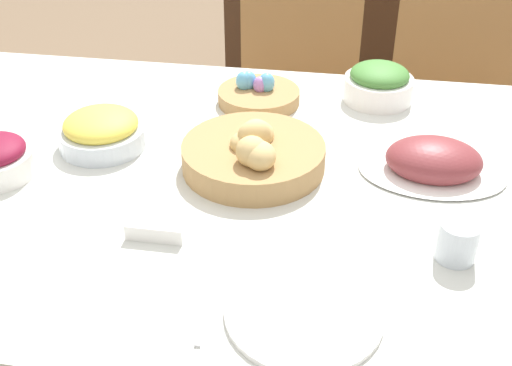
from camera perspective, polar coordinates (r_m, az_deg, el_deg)
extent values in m
cube|color=silver|center=(1.60, 1.10, -11.13)|extent=(1.86, 1.12, 0.77)
cylinder|color=olive|center=(2.19, 11.16, -3.41)|extent=(0.03, 0.03, 0.43)
cylinder|color=olive|center=(2.24, 21.11, -4.32)|extent=(0.03, 0.03, 0.43)
cylinder|color=olive|center=(2.51, 11.32, 1.85)|extent=(0.03, 0.03, 0.43)
cylinder|color=olive|center=(2.56, 20.00, 0.95)|extent=(0.03, 0.03, 0.43)
cube|color=olive|center=(2.25, 16.80, 3.66)|extent=(0.43, 0.43, 0.02)
cube|color=olive|center=(2.32, 17.50, 11.57)|extent=(0.42, 0.03, 0.49)
cylinder|color=olive|center=(2.20, -2.21, -2.36)|extent=(0.03, 0.03, 0.43)
cylinder|color=olive|center=(2.18, 7.91, -3.07)|extent=(0.03, 0.03, 0.43)
cylinder|color=olive|center=(2.52, -0.86, 2.77)|extent=(0.03, 0.03, 0.43)
cylinder|color=olive|center=(2.51, 7.97, 2.19)|extent=(0.03, 0.03, 0.43)
cube|color=olive|center=(2.23, 3.39, 4.88)|extent=(0.44, 0.44, 0.02)
cube|color=olive|center=(2.30, 3.98, 12.87)|extent=(0.42, 0.03, 0.49)
cube|color=#3D2616|center=(3.21, 10.83, 14.07)|extent=(1.41, 0.44, 0.93)
cylinder|color=#AD8451|center=(1.38, -0.23, 2.40)|extent=(0.31, 0.31, 0.06)
ellipsoid|color=tan|center=(1.38, 0.06, 4.57)|extent=(0.07, 0.07, 0.06)
ellipsoid|color=tan|center=(1.29, -0.37, 2.82)|extent=(0.08, 0.09, 0.06)
ellipsoid|color=tan|center=(1.35, -0.16, 4.37)|extent=(0.09, 0.08, 0.06)
ellipsoid|color=tan|center=(1.28, 0.34, 2.45)|extent=(0.09, 0.09, 0.06)
ellipsoid|color=tan|center=(1.35, -0.89, 3.54)|extent=(0.10, 0.10, 0.05)
ellipsoid|color=tan|center=(1.39, 0.39, 4.38)|extent=(0.08, 0.09, 0.05)
cylinder|color=#AD8451|center=(1.66, 0.25, 7.69)|extent=(0.21, 0.21, 0.03)
ellipsoid|color=#B27AD1|center=(1.64, 0.34, 8.72)|extent=(0.03, 0.03, 0.04)
ellipsoid|color=#60B2E0|center=(1.66, -0.67, 9.10)|extent=(0.04, 0.04, 0.05)
ellipsoid|color=#60B2E0|center=(1.65, 0.95, 8.91)|extent=(0.04, 0.04, 0.05)
ellipsoid|color=#B27AD1|center=(1.65, 0.80, 8.81)|extent=(0.03, 0.03, 0.04)
ellipsoid|color=#60B2E0|center=(1.66, -1.10, 9.05)|extent=(0.04, 0.04, 0.05)
ellipsoid|color=white|center=(1.42, 15.35, 1.02)|extent=(0.31, 0.22, 0.01)
ellipsoid|color=brown|center=(1.40, 15.53, 2.00)|extent=(0.20, 0.15, 0.09)
cylinder|color=white|center=(1.69, 10.80, 8.21)|extent=(0.18, 0.18, 0.06)
ellipsoid|color=#478438|center=(1.68, 10.94, 9.45)|extent=(0.15, 0.15, 0.05)
cylinder|color=silver|center=(1.50, -13.47, 4.01)|extent=(0.20, 0.20, 0.05)
ellipsoid|color=#F4DB4C|center=(1.48, -13.64, 5.13)|extent=(0.17, 0.17, 0.06)
cylinder|color=white|center=(1.04, 4.28, -11.37)|extent=(0.26, 0.26, 0.01)
cube|color=silver|center=(1.06, -4.08, -10.54)|extent=(0.01, 0.19, 0.00)
cube|color=silver|center=(1.05, 12.78, -12.17)|extent=(0.01, 0.19, 0.00)
cube|color=silver|center=(1.05, 14.44, -12.28)|extent=(0.01, 0.19, 0.00)
cylinder|color=silver|center=(1.18, 17.47, -4.95)|extent=(0.07, 0.07, 0.07)
cube|color=white|center=(1.21, -8.70, -3.76)|extent=(0.11, 0.07, 0.03)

